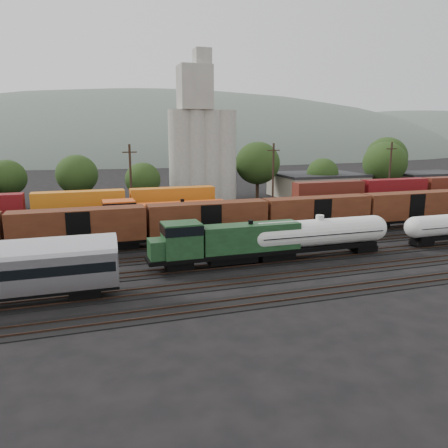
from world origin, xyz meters
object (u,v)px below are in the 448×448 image
object	(u,v)px
green_locomotive	(223,242)
tank_car_a	(319,234)
orange_locomotive	(158,217)
grain_silo	(202,146)

from	to	relation	value
green_locomotive	tank_car_a	distance (m)	11.23
orange_locomotive	tank_car_a	bearing A→B (deg)	-44.33
orange_locomotive	grain_silo	bearing A→B (deg)	62.91
green_locomotive	orange_locomotive	size ratio (longest dim) A/B	0.89
tank_car_a	orange_locomotive	distance (m)	21.47
green_locomotive	orange_locomotive	world-z (taller)	orange_locomotive
green_locomotive	tank_car_a	world-z (taller)	green_locomotive
orange_locomotive	green_locomotive	bearing A→B (deg)	-74.62
orange_locomotive	grain_silo	world-z (taller)	grain_silo
green_locomotive	grain_silo	xyz separation A→B (m)	(9.17, 41.00, 8.61)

